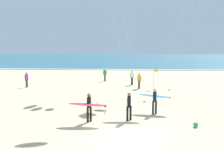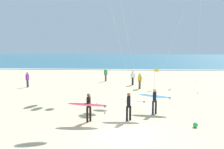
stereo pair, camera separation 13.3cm
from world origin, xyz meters
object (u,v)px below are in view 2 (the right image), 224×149
at_px(surfer_third, 155,98).
at_px(bystander_yellow_top, 140,81).
at_px(surfer_trailing, 129,103).
at_px(bystander_purple_top, 27,80).
at_px(beach_ball, 195,125).
at_px(bystander_white_top, 133,78).
at_px(bystander_green_top, 106,75).
at_px(surfer_lead, 88,105).
at_px(lifeguard_flag, 155,77).

height_order(surfer_third, bystander_yellow_top, surfer_third).
distance_m(surfer_trailing, bystander_purple_top, 14.89).
xyz_separation_m(surfer_trailing, bystander_yellow_top, (1.11, 10.34, -0.23)).
bearing_deg(beach_ball, bystander_white_top, 103.34).
bearing_deg(surfer_trailing, bystander_white_top, 88.01).
relative_size(surfer_third, bystander_green_top, 1.44).
height_order(surfer_lead, bystander_yellow_top, surfer_lead).
bearing_deg(bystander_green_top, beach_ball, -68.18).
height_order(bystander_yellow_top, bystander_purple_top, same).
bearing_deg(surfer_third, lifeguard_flag, 84.04).
xyz_separation_m(bystander_green_top, bystander_white_top, (3.24, -2.52, 0.00)).
bearing_deg(bystander_green_top, surfer_lead, -88.37).
xyz_separation_m(bystander_white_top, lifeguard_flag, (2.19, -2.25, 0.45)).
bearing_deg(beach_ball, lifeguard_flag, 95.23).
relative_size(bystander_purple_top, lifeguard_flag, 0.76).
xyz_separation_m(bystander_yellow_top, bystander_purple_top, (-11.76, 0.07, 0.00)).
height_order(bystander_purple_top, lifeguard_flag, lifeguard_flag).
relative_size(surfer_third, bystander_purple_top, 1.44).
bearing_deg(beach_ball, bystander_yellow_top, 102.60).
relative_size(surfer_trailing, surfer_third, 0.96).
bearing_deg(bystander_green_top, surfer_trailing, -79.46).
relative_size(surfer_trailing, bystander_green_top, 1.38).
bearing_deg(bystander_purple_top, surfer_third, -35.87).
bearing_deg(surfer_lead, bystander_green_top, 91.63).
distance_m(bystander_purple_top, beach_ball, 18.38).
distance_m(surfer_third, beach_ball, 3.37).
height_order(bystander_yellow_top, lifeguard_flag, lifeguard_flag).
bearing_deg(surfer_trailing, bystander_yellow_top, 83.86).
xyz_separation_m(surfer_lead, beach_ball, (6.02, -0.41, -0.91)).
height_order(surfer_third, bystander_green_top, surfer_third).
relative_size(surfer_lead, beach_ball, 8.35).
bearing_deg(lifeguard_flag, surfer_lead, -114.39).
relative_size(bystander_yellow_top, beach_ball, 5.68).
bearing_deg(bystander_yellow_top, beach_ball, -77.40).
distance_m(surfer_third, bystander_purple_top, 15.25).
relative_size(bystander_yellow_top, bystander_purple_top, 1.00).
bearing_deg(bystander_yellow_top, bystander_green_top, 129.65).
relative_size(surfer_third, lifeguard_flag, 1.09).
distance_m(surfer_trailing, lifeguard_flag, 10.62).
height_order(bystander_yellow_top, bystander_green_top, same).
relative_size(surfer_third, beach_ball, 8.20).
bearing_deg(bystander_green_top, lifeguard_flag, -41.32).
height_order(bystander_green_top, lifeguard_flag, lifeguard_flag).
relative_size(surfer_trailing, lifeguard_flag, 1.05).
bearing_deg(bystander_yellow_top, bystander_white_top, 107.08).
distance_m(surfer_third, bystander_yellow_top, 8.89).
bearing_deg(bystander_yellow_top, surfer_lead, -107.43).
bearing_deg(bystander_purple_top, bystander_yellow_top, -0.32).
xyz_separation_m(bystander_yellow_top, lifeguard_flag, (1.52, -0.05, 0.45)).
xyz_separation_m(bystander_green_top, bystander_purple_top, (-7.84, -4.66, 0.00)).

